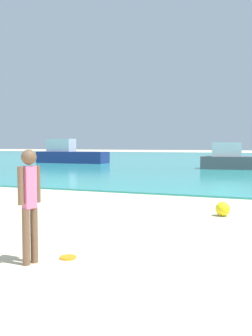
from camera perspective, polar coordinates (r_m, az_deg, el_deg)
water at (r=41.22m, az=17.02°, el=1.34°), size 160.00×60.00×0.06m
person_standing at (r=5.04m, az=-14.67°, el=-4.69°), size 0.20×0.34×1.52m
frisbee at (r=5.36m, az=-8.96°, el=-13.48°), size 0.23×0.23×0.03m
boat_near at (r=23.90m, az=16.83°, el=1.22°), size 5.03×2.19×1.66m
boat_far at (r=30.84m, az=-8.62°, el=2.06°), size 5.88×2.00×1.98m
beach_ball at (r=8.51m, az=14.70°, el=-6.12°), size 0.32×0.32×0.32m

